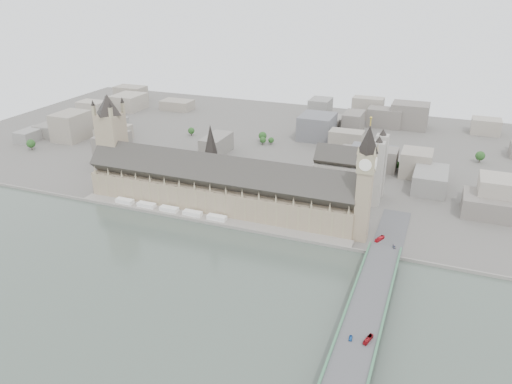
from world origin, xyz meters
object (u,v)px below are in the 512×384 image
(red_bus_north, at_px, (380,239))
(palace_of_westminster, at_px, (219,187))
(victoria_tower, at_px, (112,138))
(westminster_bridge, at_px, (369,303))
(car_approach, at_px, (394,247))
(red_bus_south, at_px, (368,339))
(car_blue, at_px, (351,338))
(westminster_abbey, at_px, (351,173))
(elizabeth_tower, at_px, (366,176))

(red_bus_north, bearing_deg, palace_of_westminster, -165.68)
(victoria_tower, bearing_deg, westminster_bridge, -21.78)
(victoria_tower, xyz_separation_m, red_bus_north, (278.17, -33.61, -43.41))
(victoria_tower, distance_m, westminster_bridge, 309.91)
(palace_of_westminster, xyz_separation_m, victoria_tower, (-122.00, 6.30, 32.50))
(car_approach, bearing_deg, palace_of_westminster, 145.68)
(red_bus_north, bearing_deg, westminster_bridge, -61.59)
(westminster_bridge, relative_size, car_approach, 65.52)
(red_bus_south, distance_m, car_approach, 117.62)
(westminster_bridge, xyz_separation_m, car_blue, (-3.64, -47.05, 5.94))
(palace_of_westminster, distance_m, car_blue, 221.37)
(victoria_tower, xyz_separation_m, westminster_abbey, (232.92, 69.00, -30.12))
(car_approach, bearing_deg, victoria_tower, 149.28)
(westminster_bridge, height_order, red_bus_north, red_bus_north)
(victoria_tower, distance_m, car_blue, 326.07)
(palace_of_westminster, xyz_separation_m, westminster_bridge, (162.00, -107.20, -17.58))
(victoria_tower, bearing_deg, red_bus_north, -6.89)
(car_blue, bearing_deg, car_approach, 79.75)
(car_blue, xyz_separation_m, car_approach, (10.25, 119.58, -0.10))
(westminster_abbey, relative_size, red_bus_south, 6.91)
(red_bus_south, xyz_separation_m, car_approach, (0.34, 117.62, -0.65))
(red_bus_south, height_order, car_approach, red_bus_south)
(red_bus_south, distance_m, car_blue, 10.12)
(victoria_tower, distance_m, red_bus_south, 333.63)
(westminster_abbey, bearing_deg, car_blue, -78.32)
(westminster_bridge, bearing_deg, car_approach, 84.79)
(car_approach, bearing_deg, westminster_bridge, -117.90)
(palace_of_westminster, relative_size, car_approach, 53.42)
(red_bus_north, bearing_deg, elizabeth_tower, 163.57)
(palace_of_westminster, bearing_deg, red_bus_south, -42.15)
(palace_of_westminster, xyz_separation_m, westminster_abbey, (110.92, 75.30, 2.38))
(victoria_tower, xyz_separation_m, red_bus_south, (290.27, -158.59, -43.59))
(victoria_tower, height_order, westminster_abbey, victoria_tower)
(elizabeth_tower, bearing_deg, car_blue, -81.87)
(westminster_abbey, bearing_deg, car_approach, -62.32)
(red_bus_north, relative_size, car_blue, 2.31)
(palace_of_westminster, relative_size, red_bus_south, 26.95)
(palace_of_westminster, height_order, westminster_bridge, palace_of_westminster)
(westminster_bridge, relative_size, red_bus_south, 33.05)
(westminster_bridge, distance_m, car_approach, 73.06)
(westminster_abbey, height_order, red_bus_north, westminster_abbey)
(elizabeth_tower, height_order, red_bus_north, elizabeth_tower)
(victoria_tower, height_order, westminster_bridge, victoria_tower)
(westminster_bridge, bearing_deg, red_bus_north, 94.18)
(elizabeth_tower, distance_m, car_blue, 151.48)
(elizabeth_tower, height_order, red_bus_south, elizabeth_tower)
(westminster_bridge, height_order, car_approach, car_approach)
(victoria_tower, relative_size, westminster_bridge, 0.31)
(westminster_abbey, distance_m, red_bus_south, 235.09)
(elizabeth_tower, relative_size, car_blue, 22.39)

